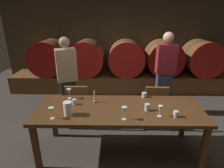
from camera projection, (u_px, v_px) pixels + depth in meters
ground_plane at (132, 147)px, 3.04m from camera, size 9.16×9.16×0.00m
back_wall at (125, 38)px, 5.46m from camera, size 7.05×0.24×2.81m
barrel_shelf at (125, 81)px, 5.36m from camera, size 6.34×0.90×0.46m
wine_barrel_far_left at (49, 57)px, 5.14m from camera, size 0.96×0.93×0.96m
wine_barrel_left at (87, 57)px, 5.12m from camera, size 0.96×0.93×0.96m
wine_barrel_center at (126, 57)px, 5.11m from camera, size 0.96×0.93×0.96m
wine_barrel_right at (163, 58)px, 5.09m from camera, size 0.96×0.93×0.96m
wine_barrel_far_right at (201, 58)px, 5.08m from camera, size 0.96×0.93×0.96m
dining_table at (119, 112)px, 2.71m from camera, size 2.42×0.89×0.77m
chair_left at (78, 104)px, 3.44m from camera, size 0.40×0.40×0.88m
chair_right at (155, 105)px, 3.41m from camera, size 0.41×0.41×0.88m
guest_left at (68, 79)px, 3.67m from camera, size 0.44×0.36×1.67m
guest_right at (165, 74)px, 3.81m from camera, size 0.38×0.24×1.75m
candle_center at (95, 99)px, 2.84m from camera, size 0.05×0.05×0.21m
pitcher at (68, 109)px, 2.47m from camera, size 0.12×0.12×0.19m
wine_glass_far_left at (51, 111)px, 2.38m from camera, size 0.07×0.07×0.16m
wine_glass_center_left at (69, 91)px, 2.95m from camera, size 0.08×0.08×0.17m
wine_glass_center_right at (124, 110)px, 2.36m from camera, size 0.07×0.07×0.18m
wine_glass_far_right at (160, 109)px, 2.43m from camera, size 0.06×0.06×0.16m
cup_far_left at (74, 102)px, 2.78m from camera, size 0.06×0.06×0.08m
cup_center_left at (147, 107)px, 2.60m from camera, size 0.07×0.07×0.10m
cup_center_right at (144, 95)px, 3.03m from camera, size 0.08×0.08×0.08m
cup_far_right at (176, 114)px, 2.44m from camera, size 0.07×0.07×0.09m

